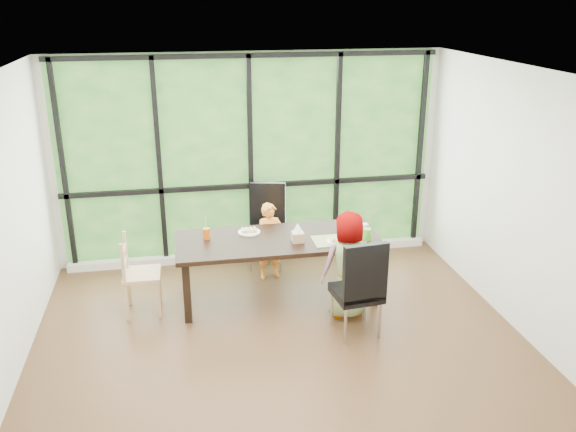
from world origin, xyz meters
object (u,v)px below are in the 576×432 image
Objects in this scene: orange_cup at (206,234)px; dining_table at (278,268)px; chair_end_beech at (142,274)px; child_older at (348,265)px; green_cup at (367,235)px; child_toddler at (270,241)px; plate_far at (249,232)px; tissue_box at (298,237)px; white_mug at (365,227)px; plate_near at (336,241)px; chair_window_leather at (267,227)px; chair_interior_leather at (357,286)px.

dining_table is at bearing -10.09° from orange_cup.
child_older is at bearing -101.83° from chair_end_beech.
green_cup is (1.77, -0.38, 0.01)m from orange_cup.
child_toddler is at bearing -60.83° from child_older.
child_toddler is 1.31m from green_cup.
orange_cup is (-1.47, 0.67, 0.21)m from child_older.
child_toddler reaches higher than green_cup.
chair_end_beech is at bearing -15.47° from child_older.
plate_far is (-0.98, 0.76, 0.16)m from child_older.
child_toddler is at bearing 106.33° from tissue_box.
white_mug is (0.37, 0.59, 0.19)m from child_older.
chair_end_beech is at bearing -167.98° from plate_far.
plate_near is 0.36m from green_cup.
tissue_box is (0.50, -0.37, 0.05)m from plate_far.
plate_near is 1.59× the size of green_cup.
chair_window_leather is at bearing 89.49° from dining_table.
child_older is 1.25m from plate_far.
child_toddler is at bearing 154.65° from white_mug.
chair_window_leather is 1.00× the size of chair_interior_leather.
dining_table is 1.53m from chair_end_beech.
child_older reaches higher than green_cup.
plate_far is (-0.30, 0.23, 0.38)m from dining_table.
chair_window_leather is 1.20× the size of chair_end_beech.
chair_window_leather is 7.90× the size of green_cup.
child_older is at bearing -37.73° from dining_table.
orange_cup is (-0.79, -0.42, 0.33)m from child_toddler.
green_cup is at bearing -121.06° from chair_interior_leather.
chair_interior_leather is at bearing -111.59° from white_mug.
green_cup is at bearing -93.88° from chair_end_beech.
chair_interior_leather is 8.27× the size of tissue_box.
chair_end_beech reaches higher than green_cup.
plate_far is at bearing -100.45° from chair_window_leather.
tissue_box is at bearing -33.30° from dining_table.
dining_table is at bearing -99.62° from child_toddler.
tissue_box reaches higher than plate_far.
chair_window_leather is 1.08m from tissue_box.
tissue_box reaches higher than dining_table.
chair_window_leather reaches higher than dining_table.
child_toddler is 1.29m from child_older.
green_cup is (0.98, -0.24, 0.44)m from dining_table.
chair_end_beech is at bearing 175.03° from plate_near.
chair_interior_leather is 0.79m from green_cup.
orange_cup is (-1.42, 0.36, 0.06)m from plate_near.
chair_interior_leather is at bearing -59.29° from tissue_box.
tissue_box is at bearing -65.34° from chair_interior_leather.
chair_end_beech is 11.65× the size of white_mug.
chair_end_beech is 1.29m from plate_far.
child_older is at bearing -135.88° from green_cup.
chair_interior_leather is 1.08m from white_mug.
white_mug is (1.05, 0.07, 0.41)m from dining_table.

